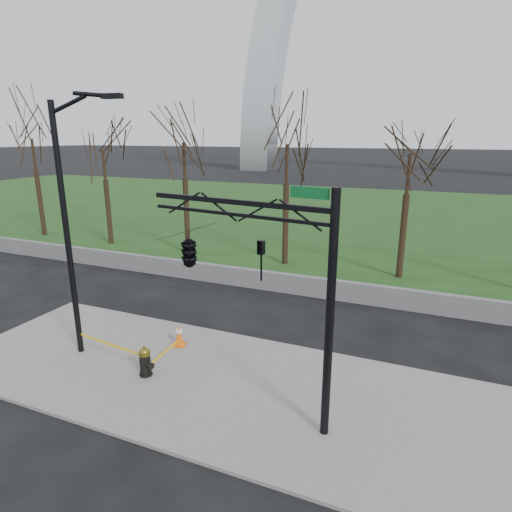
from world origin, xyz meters
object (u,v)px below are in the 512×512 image
at_px(traffic_cone, 179,335).
at_px(street_light, 71,215).
at_px(traffic_signal_mast, 212,253).
at_px(fire_hydrant, 145,362).

bearing_deg(traffic_cone, street_light, -148.61).
distance_m(street_light, traffic_signal_mast, 5.09).
height_order(fire_hydrant, traffic_signal_mast, traffic_signal_mast).
bearing_deg(traffic_signal_mast, traffic_cone, 149.86).
xyz_separation_m(fire_hydrant, street_light, (-2.71, 0.43, 4.15)).
bearing_deg(fire_hydrant, traffic_cone, 108.34).
distance_m(fire_hydrant, traffic_cone, 2.01).
relative_size(fire_hydrant, traffic_signal_mast, 0.16).
xyz_separation_m(traffic_cone, street_light, (-2.59, -1.58, 4.22)).
xyz_separation_m(street_light, traffic_signal_mast, (5.04, -0.38, -0.55)).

